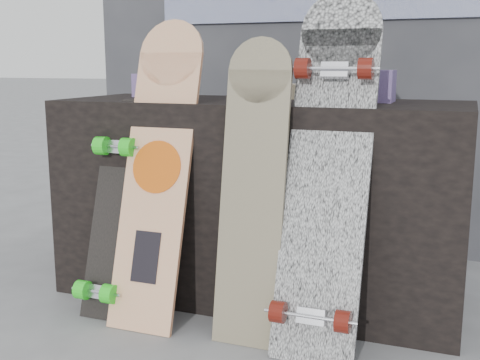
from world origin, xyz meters
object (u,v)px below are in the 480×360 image
at_px(longboard_cascadia, 328,163).
at_px(vendor_table, 260,199).
at_px(longboard_celtic, 253,182).
at_px(longboard_geisha, 158,163).
at_px(skateboard_dark, 113,206).

bearing_deg(longboard_cascadia, vendor_table, 136.54).
distance_m(vendor_table, longboard_celtic, 0.42).
bearing_deg(longboard_celtic, vendor_table, 105.56).
height_order(longboard_geisha, longboard_cascadia, longboard_cascadia).
bearing_deg(skateboard_dark, longboard_geisha, 8.19).
xyz_separation_m(vendor_table, longboard_celtic, (0.11, -0.38, 0.15)).
bearing_deg(longboard_geisha, vendor_table, 49.53).
bearing_deg(skateboard_dark, longboard_cascadia, 1.70).
bearing_deg(longboard_celtic, longboard_geisha, 172.83).
distance_m(longboard_celtic, skateboard_dark, 0.59).
distance_m(longboard_geisha, longboard_celtic, 0.39).
xyz_separation_m(longboard_celtic, longboard_cascadia, (0.25, 0.05, 0.07)).
xyz_separation_m(longboard_geisha, skateboard_dark, (-0.18, -0.03, -0.17)).
height_order(longboard_celtic, skateboard_dark, longboard_celtic).
relative_size(vendor_table, longboard_cascadia, 1.34).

